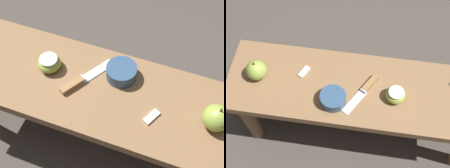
% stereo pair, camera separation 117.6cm
% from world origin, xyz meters
% --- Properties ---
extents(ground_plane, '(8.00, 8.00, 0.00)m').
position_xyz_m(ground_plane, '(0.00, 0.00, 0.00)').
color(ground_plane, '#4C443D').
extents(wooden_bench, '(1.12, 0.34, 0.43)m').
position_xyz_m(wooden_bench, '(0.00, 0.00, 0.35)').
color(wooden_bench, olive).
rests_on(wooden_bench, ground_plane).
extents(knife, '(0.13, 0.19, 0.02)m').
position_xyz_m(knife, '(0.02, -0.00, 0.44)').
color(knife, silver).
rests_on(knife, wooden_bench).
extents(apple_whole, '(0.08, 0.08, 0.10)m').
position_xyz_m(apple_whole, '(-0.43, 0.00, 0.47)').
color(apple_whole, '#9EB747').
rests_on(apple_whole, wooden_bench).
extents(apple_cut, '(0.08, 0.08, 0.05)m').
position_xyz_m(apple_cut, '(0.14, -0.02, 0.45)').
color(apple_cut, '#9EB747').
rests_on(apple_cut, wooden_bench).
extents(apple_slice_center, '(0.05, 0.06, 0.01)m').
position_xyz_m(apple_slice_center, '(-0.25, 0.04, 0.43)').
color(apple_slice_center, white).
rests_on(apple_slice_center, wooden_bench).
extents(bowl, '(0.10, 0.10, 0.05)m').
position_xyz_m(bowl, '(-0.11, -0.07, 0.45)').
color(bowl, '#335175').
rests_on(bowl, wooden_bench).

